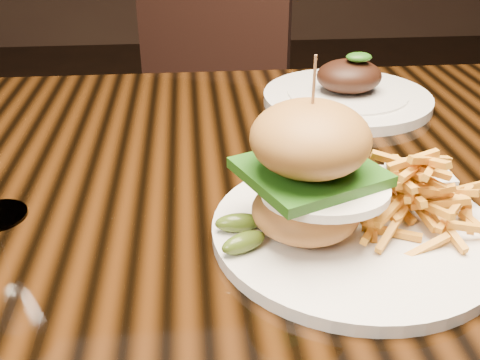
{
  "coord_description": "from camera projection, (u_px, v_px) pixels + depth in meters",
  "views": [
    {
      "loc": [
        -0.08,
        -0.68,
        1.11
      ],
      "look_at": [
        -0.03,
        -0.13,
        0.81
      ],
      "focal_mm": 42.0,
      "sensor_mm": 36.0,
      "label": 1
    }
  ],
  "objects": [
    {
      "name": "burger_plate",
      "position": [
        355.0,
        193.0,
        0.61
      ],
      "size": [
        0.32,
        0.32,
        0.21
      ],
      "rotation": [
        0.0,
        0.0,
        0.2
      ],
      "color": "silver",
      "rests_on": "dining_table"
    },
    {
      "name": "ramekin",
      "position": [
        419.0,
        181.0,
        0.72
      ],
      "size": [
        0.09,
        0.09,
        0.03
      ],
      "primitive_type": "cube",
      "rotation": [
        0.0,
        0.0,
        -0.36
      ],
      "color": "silver",
      "rests_on": "dining_table"
    },
    {
      "name": "far_dish",
      "position": [
        347.0,
        94.0,
        0.99
      ],
      "size": [
        0.3,
        0.3,
        0.1
      ],
      "rotation": [
        0.0,
        0.0,
        0.41
      ],
      "color": "silver",
      "rests_on": "dining_table"
    },
    {
      "name": "chair_far",
      "position": [
        203.0,
        96.0,
        1.64
      ],
      "size": [
        0.59,
        0.59,
        0.95
      ],
      "rotation": [
        0.0,
        0.0,
        -0.35
      ],
      "color": "black",
      "rests_on": "ground"
    },
    {
      "name": "dining_table",
      "position": [
        253.0,
        219.0,
        0.81
      ],
      "size": [
        1.6,
        0.9,
        0.75
      ],
      "color": "black",
      "rests_on": "ground"
    }
  ]
}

